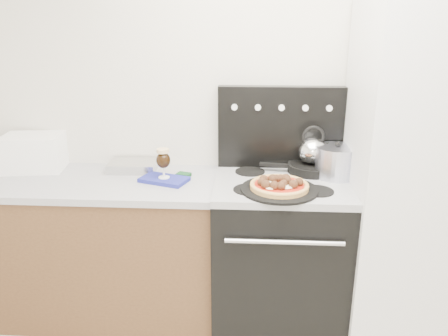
# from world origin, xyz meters

# --- Properties ---
(room_shell) EXTENTS (3.52, 3.01, 2.52)m
(room_shell) POSITION_xyz_m (0.00, 0.29, 1.25)
(room_shell) COLOR beige
(room_shell) RESTS_ON ground
(base_cabinet) EXTENTS (1.45, 0.60, 0.86)m
(base_cabinet) POSITION_xyz_m (-1.02, 1.20, 0.43)
(base_cabinet) COLOR brown
(base_cabinet) RESTS_ON ground
(countertop) EXTENTS (1.48, 0.63, 0.04)m
(countertop) POSITION_xyz_m (-1.02, 1.20, 0.88)
(countertop) COLOR #ADACB5
(countertop) RESTS_ON base_cabinet
(stove_body) EXTENTS (0.76, 0.65, 0.88)m
(stove_body) POSITION_xyz_m (0.08, 1.18, 0.44)
(stove_body) COLOR black
(stove_body) RESTS_ON ground
(cooktop) EXTENTS (0.76, 0.65, 0.04)m
(cooktop) POSITION_xyz_m (0.08, 1.18, 0.90)
(cooktop) COLOR #ADADB2
(cooktop) RESTS_ON stove_body
(backguard) EXTENTS (0.76, 0.08, 0.50)m
(backguard) POSITION_xyz_m (0.08, 1.45, 1.17)
(backguard) COLOR black
(backguard) RESTS_ON cooktop
(fridge) EXTENTS (0.64, 0.68, 1.90)m
(fridge) POSITION_xyz_m (0.78, 1.15, 0.95)
(fridge) COLOR silver
(fridge) RESTS_ON ground
(toaster_oven) EXTENTS (0.38, 0.31, 0.22)m
(toaster_oven) POSITION_xyz_m (-1.45, 1.36, 1.01)
(toaster_oven) COLOR white
(toaster_oven) RESTS_ON countertop
(foil_sheet) EXTENTS (0.30, 0.22, 0.06)m
(foil_sheet) POSITION_xyz_m (-0.83, 1.38, 0.93)
(foil_sheet) COLOR silver
(foil_sheet) RESTS_ON countertop
(oven_mitt) EXTENTS (0.31, 0.24, 0.02)m
(oven_mitt) POSITION_xyz_m (-0.60, 1.18, 0.91)
(oven_mitt) COLOR navy
(oven_mitt) RESTS_ON countertop
(beer_glass) EXTENTS (0.09, 0.09, 0.18)m
(beer_glass) POSITION_xyz_m (-0.60, 1.18, 1.01)
(beer_glass) COLOR black
(beer_glass) RESTS_ON oven_mitt
(pizza_pan) EXTENTS (0.52, 0.52, 0.01)m
(pizza_pan) POSITION_xyz_m (0.06, 1.03, 0.93)
(pizza_pan) COLOR black
(pizza_pan) RESTS_ON cooktop
(pizza) EXTENTS (0.37, 0.37, 0.04)m
(pizza) POSITION_xyz_m (0.06, 1.03, 0.96)
(pizza) COLOR #D7BA6C
(pizza) RESTS_ON pizza_pan
(skillet) EXTENTS (0.33, 0.33, 0.05)m
(skillet) POSITION_xyz_m (0.27, 1.35, 0.95)
(skillet) COLOR black
(skillet) RESTS_ON cooktop
(tea_kettle) EXTENTS (0.21, 0.21, 0.20)m
(tea_kettle) POSITION_xyz_m (0.27, 1.35, 1.07)
(tea_kettle) COLOR silver
(tea_kettle) RESTS_ON skillet
(stock_pot) EXTENTS (0.29, 0.29, 0.17)m
(stock_pot) POSITION_xyz_m (0.40, 1.27, 1.01)
(stock_pot) COLOR silver
(stock_pot) RESTS_ON cooktop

